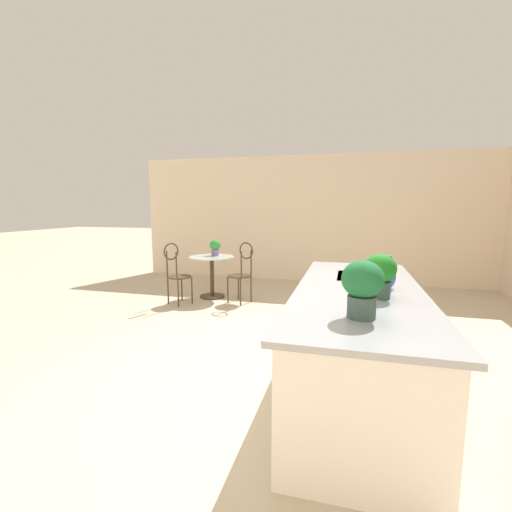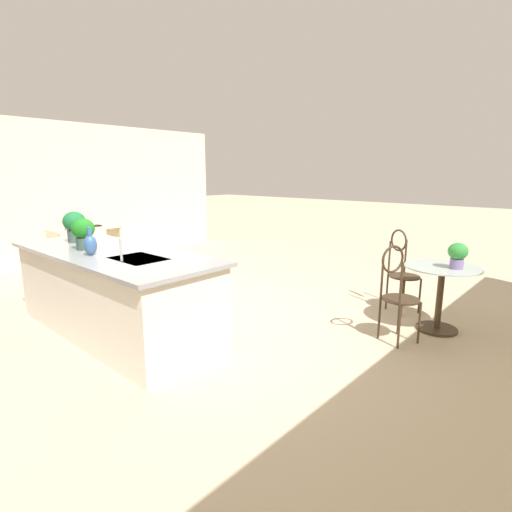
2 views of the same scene
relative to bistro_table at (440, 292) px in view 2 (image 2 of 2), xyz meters
The scene contains 14 objects.
ground_plane 2.89m from the bistro_table, 34.06° to the left, with size 40.00×40.00×0.00m, color beige.
wall_right 6.87m from the bistro_table, 13.56° to the left, with size 0.12×7.80×2.70m, color beige.
kitchen_island 3.62m from the bistro_table, 42.60° to the left, with size 2.80×1.06×0.92m.
bistro_table is the anchor object (origin of this frame).
chair_near_window 0.72m from the bistro_table, 32.73° to the right, with size 0.52×0.51×1.04m.
chair_by_island 0.69m from the bistro_table, 69.86° to the left, with size 0.50×0.52×1.04m.
sink_faucet 3.42m from the bistro_table, 51.20° to the left, with size 0.02×0.02×0.22m, color #B2B5BA.
writing_desk 6.13m from the bistro_table, 11.19° to the left, with size 0.60×1.20×0.74m.
keyboard 6.14m from the bistro_table, 10.24° to the left, with size 0.16×0.44×0.03m.
potted_plant_on_table 0.48m from the bistro_table, behind, with size 0.20×0.20×0.28m.
potted_plant_counter_near 3.99m from the bistro_table, 41.15° to the left, with size 0.24×0.24×0.34m.
potted_plant_counter_far 4.33m from the bistro_table, 34.78° to the left, with size 0.26×0.26×0.37m.
potted_plant_on_desk 6.10m from the bistro_table, 14.64° to the left, with size 0.16×0.16×0.23m.
vase_on_counter 3.79m from the bistro_table, 45.79° to the left, with size 0.13×0.13×0.29m.
Camera 2 is at (-3.65, 2.90, 1.75)m, focal length 27.69 mm.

